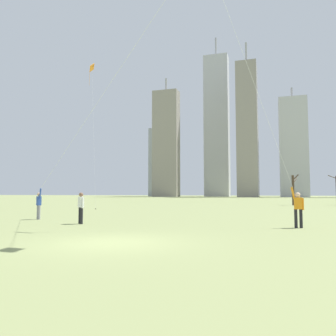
{
  "coord_description": "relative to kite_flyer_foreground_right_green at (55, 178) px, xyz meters",
  "views": [
    {
      "loc": [
        4.98,
        -9.91,
        1.6
      ],
      "look_at": [
        0.0,
        6.0,
        2.83
      ],
      "focal_mm": 36.03,
      "sensor_mm": 36.0,
      "label": 1
    }
  ],
  "objects": [
    {
      "name": "bare_tree_center",
      "position": [
        14.42,
        30.14,
        -0.29
      ],
      "size": [
        0.93,
        1.31,
        4.02
      ],
      "color": "#423326",
      "rests_on": "ground"
    },
    {
      "name": "skyline_mid_tower_left",
      "position": [
        2.91,
        115.12,
        23.37
      ],
      "size": [
        7.76,
        10.69,
        60.58
      ],
      "color": "gray",
      "rests_on": "ground"
    },
    {
      "name": "skyline_tall_tower",
      "position": [
        19.7,
        122.56,
        16.77
      ],
      "size": [
        10.39,
        10.17,
        43.09
      ],
      "color": "#B2B2B7",
      "rests_on": "ground"
    },
    {
      "name": "distant_kite_low_near_trees_orange",
      "position": [
        -7.55,
        16.76,
        12.49
      ],
      "size": [
        3.25,
        4.61,
        16.59
      ],
      "color": "orange",
      "rests_on": "ground"
    },
    {
      "name": "skyline_slender_spire",
      "position": [
        -40.04,
        132.2,
        13.39
      ],
      "size": [
        5.89,
        7.44,
        38.6
      ],
      "color": "#9EA3AD",
      "rests_on": "ground"
    },
    {
      "name": "kite_flyer_midfield_center_yellow",
      "position": [
        12.34,
        0.04,
        0.58
      ],
      "size": [
        5.05,
        0.64,
        14.83
      ],
      "color": "black",
      "rests_on": "ground"
    },
    {
      "name": "skyline_squat_block",
      "position": [
        -30.22,
        115.57,
        19.62
      ],
      "size": [
        10.53,
        5.68,
        49.72
      ],
      "color": "gray",
      "rests_on": "ground"
    },
    {
      "name": "kite_flyer_foreground_right_green",
      "position": [
        0.0,
        0.0,
        0.0
      ],
      "size": [
        12.78,
        5.62,
        12.89
      ],
      "color": "gray",
      "rests_on": "ground"
    },
    {
      "name": "skyline_short_annex",
      "position": [
        -11.57,
        131.56,
        29.16
      ],
      "size": [
        10.75,
        6.44,
        71.97
      ],
      "color": "#B2B2B7",
      "rests_on": "ground"
    },
    {
      "name": "bystander_watching_nearby",
      "position": [
        2.41,
        -1.14,
        -1.57
      ],
      "size": [
        0.43,
        0.36,
        1.62
      ],
      "color": "black",
      "rests_on": "ground"
    },
    {
      "name": "ground_plane",
      "position": [
        6.97,
        -6.6,
        -2.47
      ],
      "size": [
        400.0,
        400.0,
        0.0
      ],
      "primitive_type": "plane",
      "color": "#848E56"
    }
  ]
}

